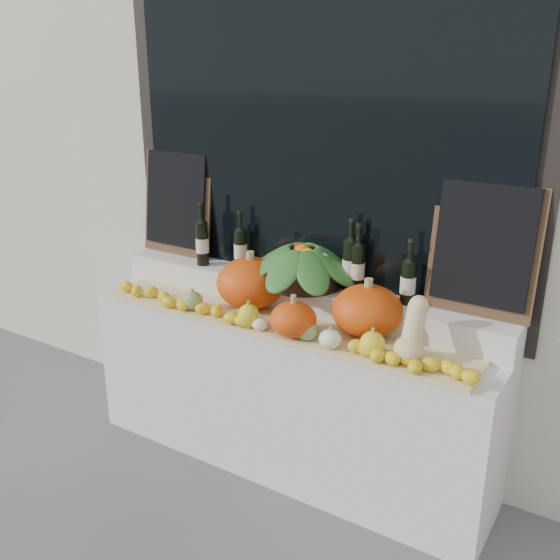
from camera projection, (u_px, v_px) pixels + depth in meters
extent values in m
cube|color=beige|center=(357.00, 45.00, 3.42)|extent=(7.00, 0.90, 4.50)
cube|color=black|center=(316.00, 117.00, 3.18)|extent=(2.40, 0.04, 2.10)
cube|color=black|center=(313.00, 117.00, 3.16)|extent=(2.20, 0.02, 2.00)
cube|color=silver|center=(287.00, 392.00, 3.45)|extent=(2.30, 0.55, 0.88)
cube|color=silver|center=(302.00, 296.00, 3.40)|extent=(2.30, 0.25, 0.16)
cube|color=tan|center=(275.00, 324.00, 3.20)|extent=(2.10, 0.32, 0.02)
ellipsoid|color=#DB490B|center=(251.00, 283.00, 3.35)|extent=(0.40, 0.40, 0.27)
ellipsoid|color=#DB490B|center=(367.00, 310.00, 3.02)|extent=(0.41, 0.41, 0.25)
ellipsoid|color=#DB490B|center=(293.00, 319.00, 3.01)|extent=(0.29, 0.29, 0.17)
ellipsoid|color=#E7C388|center=(409.00, 349.00, 2.76)|extent=(0.14, 0.14, 0.12)
cylinder|color=#E7C388|center=(415.00, 323.00, 2.76)|extent=(0.09, 0.14, 0.18)
sphere|color=#E7C388|center=(419.00, 305.00, 2.77)|extent=(0.09, 0.09, 0.09)
ellipsoid|color=#2A5D1C|center=(307.00, 331.00, 2.98)|extent=(0.11, 0.11, 0.09)
cylinder|color=#968952|center=(307.00, 320.00, 2.96)|extent=(0.02, 0.02, 0.02)
ellipsoid|color=#2A5D1C|center=(250.00, 319.00, 3.14)|extent=(0.09, 0.09, 0.08)
cylinder|color=#968952|center=(250.00, 309.00, 3.12)|extent=(0.02, 0.02, 0.02)
ellipsoid|color=#FEF9CB|center=(260.00, 324.00, 3.09)|extent=(0.08, 0.08, 0.07)
cylinder|color=#968952|center=(260.00, 316.00, 3.08)|extent=(0.02, 0.02, 0.02)
ellipsoid|color=yellow|center=(249.00, 316.00, 3.12)|extent=(0.11, 0.11, 0.12)
cylinder|color=#968952|center=(248.00, 302.00, 3.09)|extent=(0.02, 0.02, 0.02)
ellipsoid|color=#FEF9CB|center=(330.00, 339.00, 2.90)|extent=(0.11, 0.11, 0.09)
cylinder|color=#968952|center=(330.00, 328.00, 2.88)|extent=(0.02, 0.02, 0.02)
ellipsoid|color=yellow|center=(372.00, 344.00, 2.81)|extent=(0.12, 0.12, 0.12)
cylinder|color=#968952|center=(373.00, 330.00, 2.79)|extent=(0.02, 0.02, 0.02)
ellipsoid|color=#2A5D1C|center=(193.00, 301.00, 3.35)|extent=(0.11, 0.11, 0.10)
cylinder|color=#968952|center=(192.00, 290.00, 3.32)|extent=(0.02, 0.02, 0.02)
cylinder|color=black|center=(303.00, 274.00, 3.33)|extent=(0.43, 0.43, 0.10)
cylinder|color=black|center=(202.00, 244.00, 3.61)|extent=(0.07, 0.07, 0.26)
cylinder|color=black|center=(201.00, 214.00, 3.55)|extent=(0.03, 0.03, 0.10)
cylinder|color=beige|center=(202.00, 245.00, 3.62)|extent=(0.08, 0.08, 0.08)
cylinder|color=black|center=(201.00, 204.00, 3.53)|extent=(0.03, 0.03, 0.02)
cylinder|color=black|center=(241.00, 249.00, 3.56)|extent=(0.07, 0.07, 0.23)
cylinder|color=black|center=(240.00, 222.00, 3.50)|extent=(0.03, 0.03, 0.10)
cylinder|color=beige|center=(241.00, 251.00, 3.56)|extent=(0.08, 0.08, 0.08)
cylinder|color=black|center=(240.00, 212.00, 3.48)|extent=(0.03, 0.03, 0.02)
cylinder|color=black|center=(350.00, 265.00, 3.22)|extent=(0.08, 0.08, 0.27)
cylinder|color=black|center=(352.00, 231.00, 3.16)|extent=(0.03, 0.03, 0.10)
cylinder|color=beige|center=(350.00, 267.00, 3.22)|extent=(0.08, 0.08, 0.08)
cylinder|color=black|center=(352.00, 220.00, 3.14)|extent=(0.03, 0.03, 0.02)
cylinder|color=black|center=(357.00, 269.00, 3.19)|extent=(0.07, 0.07, 0.25)
cylinder|color=black|center=(359.00, 236.00, 3.14)|extent=(0.03, 0.03, 0.10)
cylinder|color=beige|center=(357.00, 270.00, 3.20)|extent=(0.08, 0.08, 0.08)
cylinder|color=black|center=(359.00, 225.00, 3.12)|extent=(0.03, 0.03, 0.02)
cylinder|color=black|center=(408.00, 283.00, 3.04)|extent=(0.07, 0.07, 0.22)
cylinder|color=black|center=(410.00, 252.00, 2.99)|extent=(0.03, 0.03, 0.10)
cylinder|color=beige|center=(408.00, 285.00, 3.05)|extent=(0.08, 0.08, 0.08)
cylinder|color=black|center=(411.00, 241.00, 2.97)|extent=(0.03, 0.03, 0.02)
cube|color=#4C331E|center=(177.00, 204.00, 3.78)|extent=(0.50, 0.10, 0.62)
cube|color=black|center=(175.00, 199.00, 3.76)|extent=(0.44, 0.09, 0.56)
cube|color=#4C331E|center=(484.00, 251.00, 2.86)|extent=(0.50, 0.10, 0.62)
cube|color=black|center=(483.00, 245.00, 2.84)|extent=(0.44, 0.09, 0.56)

